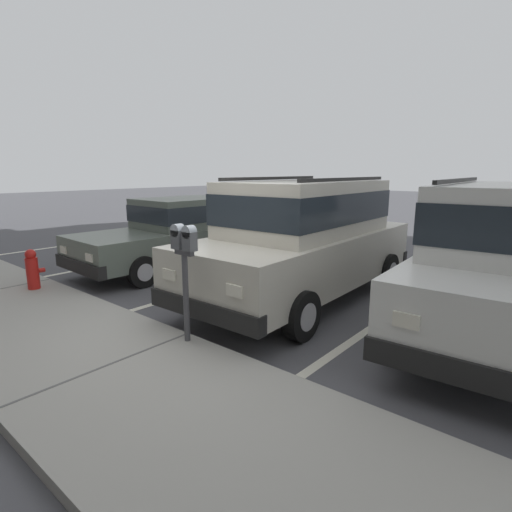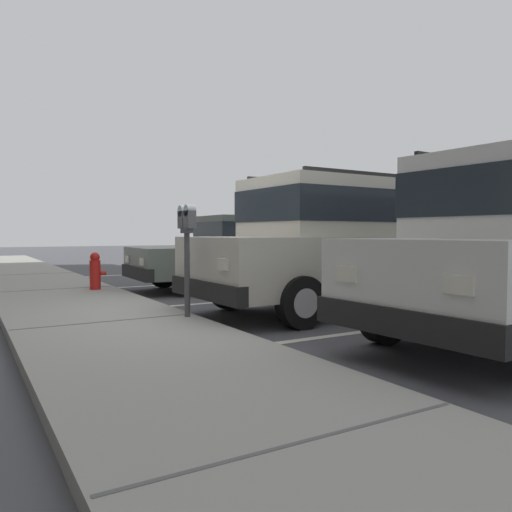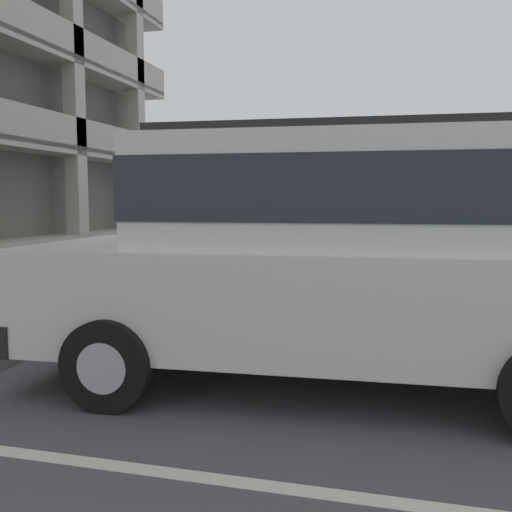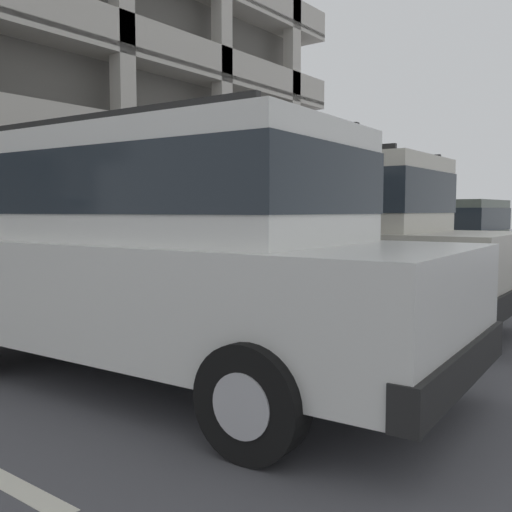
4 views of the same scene
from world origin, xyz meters
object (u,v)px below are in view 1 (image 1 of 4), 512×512
Objects in this scene: fire_hydrant at (32,269)px; parking_meter_near at (184,255)px; dark_hatchback at (179,231)px; silver_suv at (305,235)px; red_sedan at (510,255)px.

parking_meter_near is at bearing -175.45° from fire_hydrant.
silver_suv is at bearing 179.87° from dark_hatchback.
silver_suv is at bearing 4.09° from red_sedan.
silver_suv is 3.41× the size of parking_meter_near.
fire_hydrant is (0.27, 3.01, -0.36)m from dark_hatchback.
red_sedan is 7.35m from fire_hydrant.
fire_hydrant is at bearing 86.85° from dark_hatchback.
red_sedan is 6.98× the size of fire_hydrant.
silver_suv is 2.59m from parking_meter_near.
red_sedan is at bearing -175.72° from dark_hatchback.
red_sedan is at bearing -153.53° from fire_hydrant.
dark_hatchback is at bearing -3.48° from silver_suv.
silver_suv is 6.89× the size of fire_hydrant.
dark_hatchback is at bearing -1.13° from red_sedan.
parking_meter_near is at bearing 89.59° from silver_suv.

